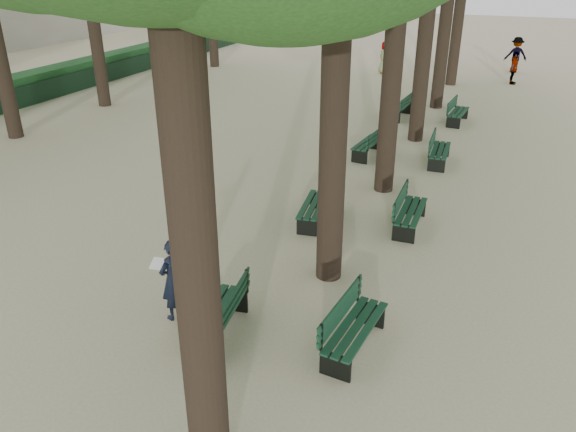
% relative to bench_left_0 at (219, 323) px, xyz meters
% --- Properties ---
extents(ground, '(120.00, 120.00, 0.00)m').
position_rel_bench_left_0_xyz_m(ground, '(-0.37, -0.38, -0.27)').
color(ground, '#BCB58E').
rests_on(ground, ground).
extents(bench_left_0, '(0.81, 1.86, 0.92)m').
position_rel_bench_left_0_xyz_m(bench_left_0, '(0.00, 0.00, 0.00)').
color(bench_left_0, black).
rests_on(bench_left_0, ground).
extents(bench_left_1, '(0.81, 1.86, 0.92)m').
position_rel_bench_left_0_xyz_m(bench_left_1, '(0.00, 4.94, 0.00)').
color(bench_left_1, black).
rests_on(bench_left_1, ground).
extents(bench_left_2, '(0.75, 1.85, 0.92)m').
position_rel_bench_left_0_xyz_m(bench_left_2, '(0.00, 10.27, 0.00)').
color(bench_left_2, black).
rests_on(bench_left_2, ground).
extents(bench_left_3, '(0.71, 1.84, 0.92)m').
position_rel_bench_left_0_xyz_m(bench_left_3, '(0.00, 15.32, 0.00)').
color(bench_left_3, black).
rests_on(bench_left_3, ground).
extents(bench_right_0, '(0.76, 1.85, 0.92)m').
position_rel_bench_left_0_xyz_m(bench_right_0, '(2.27, 0.50, 0.00)').
color(bench_right_0, black).
rests_on(bench_right_0, ground).
extents(bench_right_1, '(0.59, 1.81, 0.92)m').
position_rel_bench_left_0_xyz_m(bench_right_1, '(2.27, 5.45, 0.00)').
color(bench_right_1, black).
rests_on(bench_right_1, ground).
extents(bench_right_2, '(0.65, 1.82, 0.92)m').
position_rel_bench_left_0_xyz_m(bench_right_2, '(2.27, 10.38, 0.00)').
color(bench_right_2, black).
rests_on(bench_right_2, ground).
extents(bench_right_3, '(0.72, 1.84, 0.92)m').
position_rel_bench_left_0_xyz_m(bench_right_3, '(2.27, 15.40, 0.00)').
color(bench_right_3, black).
rests_on(bench_right_3, ground).
extents(man_with_map, '(0.69, 0.70, 1.57)m').
position_rel_bench_left_0_xyz_m(man_with_map, '(-1.00, 0.23, 0.51)').
color(man_with_map, black).
rests_on(man_with_map, ground).
extents(pedestrian_d, '(0.87, 0.79, 1.72)m').
position_rel_bench_left_0_xyz_m(pedestrian_d, '(-2.64, 24.15, 0.59)').
color(pedestrian_d, '#262628').
rests_on(pedestrian_d, ground).
extents(pedestrian_b, '(1.28, 0.70, 1.89)m').
position_rel_bench_left_0_xyz_m(pedestrian_b, '(3.98, 27.23, 0.67)').
color(pedestrian_b, '#262628').
rests_on(pedestrian_b, ground).
extents(pedestrian_c, '(0.44, 0.97, 1.61)m').
position_rel_bench_left_0_xyz_m(pedestrian_c, '(4.00, 23.86, 0.53)').
color(pedestrian_c, '#262628').
rests_on(pedestrian_c, ground).
extents(fence, '(0.08, 42.00, 0.90)m').
position_rel_bench_left_0_xyz_m(fence, '(-15.37, 10.62, 0.18)').
color(fence, black).
rests_on(fence, ground).
extents(hedge, '(1.20, 42.00, 1.20)m').
position_rel_bench_left_0_xyz_m(hedge, '(-16.07, 10.62, 0.33)').
color(hedge, '#17431F').
rests_on(hedge, ground).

